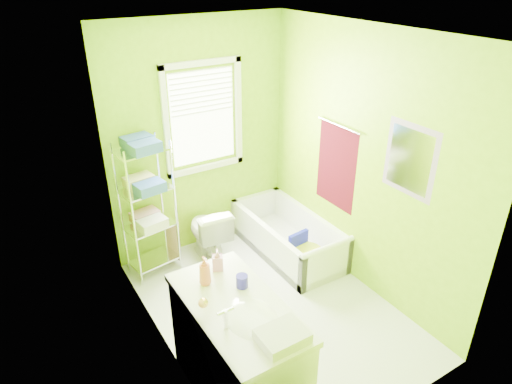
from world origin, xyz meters
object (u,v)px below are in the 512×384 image
wire_shelf_unit (147,194)px  vanity (238,349)px  bathtub (289,241)px  toilet (208,232)px

wire_shelf_unit → vanity: bearing=-90.9°
bathtub → toilet: size_ratio=2.13×
toilet → wire_shelf_unit: bearing=-5.8°
wire_shelf_unit → toilet: bearing=-11.5°
bathtub → toilet: 0.95m
bathtub → wire_shelf_unit: bearing=160.4°
toilet → vanity: size_ratio=0.58×
bathtub → wire_shelf_unit: 1.72m
bathtub → wire_shelf_unit: size_ratio=0.95×
bathtub → wire_shelf_unit: wire_shelf_unit is taller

